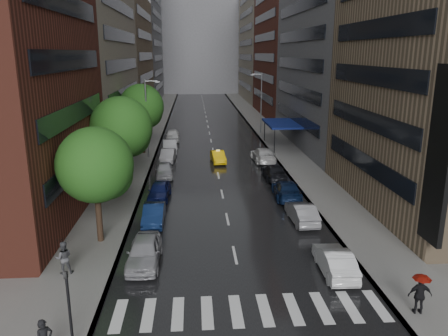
% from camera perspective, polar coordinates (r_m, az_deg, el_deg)
% --- Properties ---
extents(ground, '(220.00, 220.00, 0.00)m').
position_cam_1_polar(ground, '(23.89, 2.36, -15.52)').
color(ground, gray).
rests_on(ground, ground).
extents(road, '(14.00, 140.00, 0.01)m').
position_cam_1_polar(road, '(71.54, -2.03, 5.14)').
color(road, black).
rests_on(road, ground).
extents(sidewalk_left, '(4.00, 140.00, 0.15)m').
position_cam_1_polar(sidewalk_left, '(71.79, -9.26, 5.05)').
color(sidewalk_left, gray).
rests_on(sidewalk_left, ground).
extents(sidewalk_right, '(4.00, 140.00, 0.15)m').
position_cam_1_polar(sidewalk_right, '(72.39, 5.14, 5.26)').
color(sidewalk_right, gray).
rests_on(sidewalk_right, ground).
extents(crosswalk, '(13.15, 2.80, 0.01)m').
position_cam_1_polar(crosswalk, '(22.21, 3.49, -18.06)').
color(crosswalk, silver).
rests_on(crosswalk, ground).
extents(buildings_left, '(8.00, 108.00, 38.00)m').
position_cam_1_polar(buildings_left, '(80.36, -13.64, 17.26)').
color(buildings_left, maroon).
rests_on(buildings_left, ground).
extents(buildings_right, '(8.05, 109.10, 36.00)m').
position_cam_1_polar(buildings_right, '(79.16, 9.09, 16.83)').
color(buildings_right, '#937A5B').
rests_on(buildings_right, ground).
extents(building_far, '(40.00, 14.00, 32.00)m').
position_cam_1_polar(building_far, '(138.55, -3.12, 16.47)').
color(building_far, slate).
rests_on(building_far, ground).
extents(tree_near, '(4.81, 4.81, 7.67)m').
position_cam_1_polar(tree_near, '(28.45, -16.50, 0.35)').
color(tree_near, '#382619').
rests_on(tree_near, ground).
extents(tree_mid, '(5.35, 5.35, 8.52)m').
position_cam_1_polar(tree_mid, '(38.49, -13.29, 5.13)').
color(tree_mid, '#382619').
rests_on(tree_mid, ground).
extents(tree_far, '(5.34, 5.34, 8.51)m').
position_cam_1_polar(tree_far, '(53.50, -10.74, 7.90)').
color(tree_far, '#382619').
rests_on(tree_far, ground).
extents(taxi, '(1.75, 4.11, 1.32)m').
position_cam_1_polar(taxi, '(49.31, -0.79, 1.48)').
color(taxi, yellow).
rests_on(taxi, ground).
extents(parked_cars_left, '(2.01, 41.91, 1.61)m').
position_cam_1_polar(parked_cars_left, '(44.09, -7.78, -0.15)').
color(parked_cars_left, '#9D9CA1').
rests_on(parked_cars_left, ground).
extents(parked_cars_right, '(2.51, 31.14, 1.60)m').
position_cam_1_polar(parked_cars_right, '(39.50, 7.55, -1.92)').
color(parked_cars_right, white).
rests_on(parked_cars_right, ground).
extents(ped_black_umbrella, '(1.07, 0.98, 2.09)m').
position_cam_1_polar(ped_black_umbrella, '(26.05, -20.27, -10.37)').
color(ped_black_umbrella, '#4B4C50').
rests_on(ped_black_umbrella, sidewalk_left).
extents(ped_red_umbrella, '(1.14, 0.82, 2.01)m').
position_cam_1_polar(ped_red_umbrella, '(23.03, 24.28, -14.39)').
color(ped_red_umbrella, black).
rests_on(ped_red_umbrella, sidewalk_right).
extents(traffic_light, '(0.18, 0.15, 3.45)m').
position_cam_1_polar(traffic_light, '(19.65, -19.62, -16.16)').
color(traffic_light, black).
rests_on(traffic_light, sidewalk_left).
extents(street_lamp_left, '(1.74, 0.22, 9.00)m').
position_cam_1_polar(street_lamp_left, '(51.26, -9.99, 6.58)').
color(street_lamp_left, gray).
rests_on(street_lamp_left, sidewalk_left).
extents(street_lamp_right, '(1.74, 0.22, 9.00)m').
position_cam_1_polar(street_lamp_right, '(66.63, 4.81, 8.62)').
color(street_lamp_right, gray).
rests_on(street_lamp_right, sidewalk_right).
extents(awning, '(4.00, 8.00, 3.12)m').
position_cam_1_polar(awning, '(57.32, 7.53, 5.77)').
color(awning, navy).
rests_on(awning, sidewalk_right).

